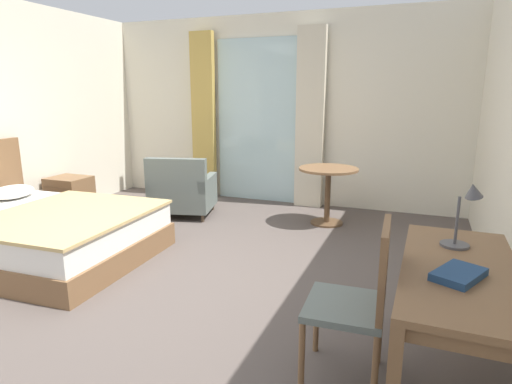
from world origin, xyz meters
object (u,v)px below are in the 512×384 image
at_px(armchair_by_window, 182,192).
at_px(round_cafe_table, 328,182).
at_px(nightstand, 70,196).
at_px(desk_lamp, 466,209).
at_px(writing_desk, 459,282).
at_px(closed_book, 459,274).
at_px(bed, 35,231).
at_px(desk_chair, 361,295).

relative_size(armchair_by_window, round_cafe_table, 1.27).
relative_size(nightstand, desk_lamp, 1.30).
height_order(armchair_by_window, round_cafe_table, armchair_by_window).
bearing_deg(writing_desk, closed_book, -97.02).
bearing_deg(closed_book, desk_lamp, 110.70).
bearing_deg(bed, desk_chair, -13.27).
relative_size(writing_desk, desk_chair, 1.47).
xyz_separation_m(closed_book, armchair_by_window, (-3.17, 2.62, -0.41)).
xyz_separation_m(bed, round_cafe_table, (2.51, 2.18, 0.27)).
relative_size(desk_lamp, closed_book, 1.38).
height_order(writing_desk, desk_chair, desk_chair).
height_order(writing_desk, round_cafe_table, writing_desk).
height_order(nightstand, desk_lamp, desk_lamp).
bearing_deg(bed, round_cafe_table, 40.93).
distance_m(desk_lamp, closed_book, 0.59).
distance_m(desk_chair, round_cafe_table, 3.07).
relative_size(writing_desk, armchair_by_window, 1.51).
bearing_deg(closed_book, nightstand, -178.21).
bearing_deg(nightstand, desk_chair, -26.98).
distance_m(desk_lamp, armchair_by_window, 3.88).
height_order(desk_lamp, closed_book, desk_lamp).
relative_size(nightstand, writing_desk, 0.37).
distance_m(nightstand, desk_lamp, 4.97).
distance_m(writing_desk, armchair_by_window, 4.04).
xyz_separation_m(nightstand, desk_chair, (4.14, -2.11, 0.27)).
height_order(bed, desk_lamp, desk_lamp).
relative_size(bed, armchair_by_window, 2.38).
distance_m(bed, closed_book, 3.91).
distance_m(desk_chair, closed_book, 0.52).
xyz_separation_m(desk_chair, armchair_by_window, (-2.69, 2.60, -0.21)).
xyz_separation_m(writing_desk, armchair_by_window, (-3.19, 2.46, -0.31)).
relative_size(desk_chair, round_cafe_table, 1.30).
height_order(desk_lamp, armchair_by_window, desk_lamp).
height_order(nightstand, round_cafe_table, round_cafe_table).
relative_size(writing_desk, desk_lamp, 3.53).
bearing_deg(desk_lamp, closed_book, -95.82).
height_order(bed, closed_book, bed).
xyz_separation_m(closed_book, round_cafe_table, (-1.28, 2.98, -0.21)).
height_order(bed, desk_chair, bed).
bearing_deg(round_cafe_table, armchair_by_window, -169.33).
height_order(desk_chair, closed_book, desk_chair).
bearing_deg(bed, writing_desk, -9.57).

